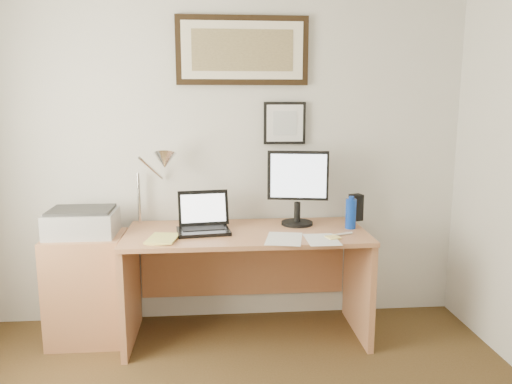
{
  "coord_description": "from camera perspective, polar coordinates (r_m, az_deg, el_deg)",
  "views": [
    {
      "loc": [
        -0.06,
        -1.59,
        1.61
      ],
      "look_at": [
        0.2,
        1.43,
        1.05
      ],
      "focal_mm": 35.0,
      "sensor_mm": 36.0,
      "label": 1
    }
  ],
  "objects": [
    {
      "name": "wall_back",
      "position": [
        3.61,
        -3.92,
        4.68
      ],
      "size": [
        3.5,
        0.02,
        2.5
      ],
      "primitive_type": "cube",
      "color": "silver",
      "rests_on": "ground"
    },
    {
      "name": "side_cabinet",
      "position": [
        3.6,
        -18.69,
        -10.36
      ],
      "size": [
        0.5,
        0.4,
        0.73
      ],
      "primitive_type": "cube",
      "color": "#A96B47",
      "rests_on": "floor"
    },
    {
      "name": "water_bottle",
      "position": [
        3.45,
        10.78,
        -2.46
      ],
      "size": [
        0.07,
        0.07,
        0.2
      ],
      "primitive_type": "cylinder",
      "color": "#0C35A5",
      "rests_on": "desk"
    },
    {
      "name": "bottle_cap",
      "position": [
        3.43,
        10.84,
        -0.64
      ],
      "size": [
        0.04,
        0.04,
        0.02
      ],
      "primitive_type": "cylinder",
      "color": "#0C35A5",
      "rests_on": "water_bottle"
    },
    {
      "name": "speaker",
      "position": [
        3.69,
        11.34,
        -1.74
      ],
      "size": [
        0.1,
        0.1,
        0.19
      ],
      "primitive_type": "cube",
      "rotation": [
        0.0,
        0.0,
        0.3
      ],
      "color": "black",
      "rests_on": "desk"
    },
    {
      "name": "paper_sheet_a",
      "position": [
        3.16,
        3.23,
        -5.35
      ],
      "size": [
        0.28,
        0.35,
        0.0
      ],
      "primitive_type": "cube",
      "rotation": [
        0.0,
        0.0,
        -0.21
      ],
      "color": "silver",
      "rests_on": "desk"
    },
    {
      "name": "paper_sheet_b",
      "position": [
        3.16,
        7.53,
        -5.41
      ],
      "size": [
        0.2,
        0.28,
        0.0
      ],
      "primitive_type": "cube",
      "rotation": [
        0.0,
        0.0,
        0.0
      ],
      "color": "silver",
      "rests_on": "desk"
    },
    {
      "name": "sticky_pad",
      "position": [
        3.21,
        8.79,
        -5.13
      ],
      "size": [
        0.1,
        0.1,
        0.01
      ],
      "primitive_type": "cube",
      "rotation": [
        0.0,
        0.0,
        0.29
      ],
      "color": "#FFE678",
      "rests_on": "desk"
    },
    {
      "name": "marker_pen",
      "position": [
        3.29,
        9.9,
        -4.76
      ],
      "size": [
        0.14,
        0.06,
        0.02
      ],
      "primitive_type": "cylinder",
      "rotation": [
        0.0,
        1.57,
        0.35
      ],
      "color": "white",
      "rests_on": "desk"
    },
    {
      "name": "book",
      "position": [
        3.2,
        -12.13,
        -5.22
      ],
      "size": [
        0.21,
        0.27,
        0.02
      ],
      "primitive_type": "imported",
      "rotation": [
        0.0,
        0.0,
        -0.16
      ],
      "color": "#E4DD6B",
      "rests_on": "desk"
    },
    {
      "name": "desk",
      "position": [
        3.49,
        -1.2,
        -7.88
      ],
      "size": [
        1.6,
        0.7,
        0.75
      ],
      "color": "#A96B47",
      "rests_on": "floor"
    },
    {
      "name": "laptop",
      "position": [
        3.35,
        -6.03,
        -3.5
      ],
      "size": [
        0.37,
        0.34,
        0.26
      ],
      "color": "black",
      "rests_on": "desk"
    },
    {
      "name": "lcd_monitor",
      "position": [
        3.46,
        4.8,
        0.91
      ],
      "size": [
        0.42,
        0.22,
        0.52
      ],
      "color": "black",
      "rests_on": "desk"
    },
    {
      "name": "printer",
      "position": [
        3.49,
        -19.26,
        -3.26
      ],
      "size": [
        0.44,
        0.34,
        0.18
      ],
      "color": "#A6A6A9",
      "rests_on": "side_cabinet"
    },
    {
      "name": "desk_lamp",
      "position": [
        3.44,
        -10.67,
        3.2
      ],
      "size": [
        0.29,
        0.27,
        0.53
      ],
      "color": "silver",
      "rests_on": "desk"
    },
    {
      "name": "picture_large",
      "position": [
        3.58,
        -1.56,
        15.87
      ],
      "size": [
        0.92,
        0.04,
        0.47
      ],
      "color": "black",
      "rests_on": "wall_back"
    },
    {
      "name": "picture_small",
      "position": [
        3.6,
        3.29,
        7.87
      ],
      "size": [
        0.3,
        0.03,
        0.3
      ],
      "color": "black",
      "rests_on": "wall_back"
    }
  ]
}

